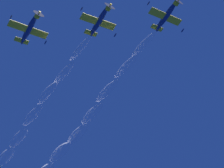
# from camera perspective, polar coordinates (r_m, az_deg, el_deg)

# --- Properties ---
(airplane_lead) EXTENTS (7.79, 7.60, 4.07)m
(airplane_lead) POSITION_cam_1_polar(r_m,az_deg,el_deg) (85.35, 7.02, 8.72)
(airplane_lead) COLOR navy
(airplane_left_wingman) EXTENTS (7.74, 7.61, 4.31)m
(airplane_left_wingman) POSITION_cam_1_polar(r_m,az_deg,el_deg) (85.69, -1.54, 8.13)
(airplane_left_wingman) COLOR navy
(airplane_right_wingman) EXTENTS (8.00, 7.61, 4.03)m
(airplane_right_wingman) POSITION_cam_1_polar(r_m,az_deg,el_deg) (87.21, -10.40, 7.05)
(airplane_right_wingman) COLOR navy
(smoke_trail_lead) EXTENTS (3.95, 49.23, 10.07)m
(smoke_trail_lead) POSITION_cam_1_polar(r_m,az_deg,el_deg) (96.27, -5.68, -7.61)
(smoke_trail_lead) COLOR white
(smoke_trail_left_wingman) EXTENTS (3.85, 49.42, 10.27)m
(smoke_trail_left_wingman) POSITION_cam_1_polar(r_m,az_deg,el_deg) (99.37, -12.81, -7.92)
(smoke_trail_left_wingman) COLOR white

